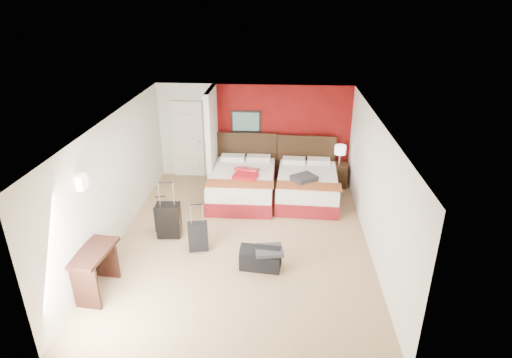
# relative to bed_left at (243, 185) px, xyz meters

# --- Properties ---
(ground) EXTENTS (6.50, 6.50, 0.00)m
(ground) POSITION_rel_bed_left_xyz_m (0.18, -1.92, -0.32)
(ground) COLOR tan
(ground) RESTS_ON ground
(room_walls) EXTENTS (5.02, 6.52, 2.50)m
(room_walls) POSITION_rel_bed_left_xyz_m (-1.22, -0.50, 0.93)
(room_walls) COLOR silver
(room_walls) RESTS_ON ground
(red_accent_panel) EXTENTS (3.50, 0.04, 2.50)m
(red_accent_panel) POSITION_rel_bed_left_xyz_m (0.93, 1.31, 0.93)
(red_accent_panel) COLOR maroon
(red_accent_panel) RESTS_ON ground
(partition_wall) EXTENTS (0.12, 1.20, 2.50)m
(partition_wall) POSITION_rel_bed_left_xyz_m (-0.82, 0.69, 0.93)
(partition_wall) COLOR silver
(partition_wall) RESTS_ON ground
(entry_door) EXTENTS (0.82, 0.06, 2.05)m
(entry_door) POSITION_rel_bed_left_xyz_m (-1.57, 1.28, 0.70)
(entry_door) COLOR silver
(entry_door) RESTS_ON ground
(bed_left) EXTENTS (1.52, 2.16, 0.64)m
(bed_left) POSITION_rel_bed_left_xyz_m (0.00, 0.00, 0.00)
(bed_left) COLOR silver
(bed_left) RESTS_ON ground
(bed_right) EXTENTS (1.53, 2.11, 0.61)m
(bed_right) POSITION_rel_bed_left_xyz_m (1.55, 0.03, -0.02)
(bed_right) COLOR silver
(bed_right) RESTS_ON ground
(red_suitcase_open) EXTENTS (0.71, 0.86, 0.09)m
(red_suitcase_open) POSITION_rel_bed_left_xyz_m (0.10, -0.10, 0.37)
(red_suitcase_open) COLOR #B50F1A
(red_suitcase_open) RESTS_ON bed_left
(jacket_bundle) EXTENTS (0.67, 0.65, 0.13)m
(jacket_bundle) POSITION_rel_bed_left_xyz_m (1.45, -0.27, 0.35)
(jacket_bundle) COLOR #37363B
(jacket_bundle) RESTS_ON bed_right
(nightstand) EXTENTS (0.44, 0.44, 0.60)m
(nightstand) POSITION_rel_bed_left_xyz_m (2.39, 0.83, -0.02)
(nightstand) COLOR #311E10
(nightstand) RESTS_ON ground
(table_lamp) EXTENTS (0.37, 0.37, 0.50)m
(table_lamp) POSITION_rel_bed_left_xyz_m (2.39, 0.83, 0.53)
(table_lamp) COLOR white
(table_lamp) RESTS_ON nightstand
(suitcase_black) EXTENTS (0.49, 0.33, 0.71)m
(suitcase_black) POSITION_rel_bed_left_xyz_m (-1.33, -1.90, 0.03)
(suitcase_black) COLOR black
(suitcase_black) RESTS_ON ground
(suitcase_charcoal) EXTENTS (0.42, 0.31, 0.56)m
(suitcase_charcoal) POSITION_rel_bed_left_xyz_m (-0.65, -2.34, -0.04)
(suitcase_charcoal) COLOR black
(suitcase_charcoal) RESTS_ON ground
(suitcase_navy) EXTENTS (0.39, 0.31, 0.47)m
(suitcase_navy) POSITION_rel_bed_left_xyz_m (-1.54, -1.64, -0.09)
(suitcase_navy) COLOR black
(suitcase_navy) RESTS_ON ground
(duffel_bag) EXTENTS (0.77, 0.47, 0.37)m
(duffel_bag) POSITION_rel_bed_left_xyz_m (0.59, -2.83, -0.14)
(duffel_bag) COLOR black
(duffel_bag) RESTS_ON ground
(jacket_draped) EXTENTS (0.54, 0.48, 0.07)m
(jacket_draped) POSITION_rel_bed_left_xyz_m (0.74, -2.88, 0.08)
(jacket_draped) COLOR #333237
(jacket_draped) RESTS_ON duffel_bag
(desk) EXTENTS (0.58, 1.01, 0.80)m
(desk) POSITION_rel_bed_left_xyz_m (-2.08, -3.69, 0.08)
(desk) COLOR black
(desk) RESTS_ON ground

